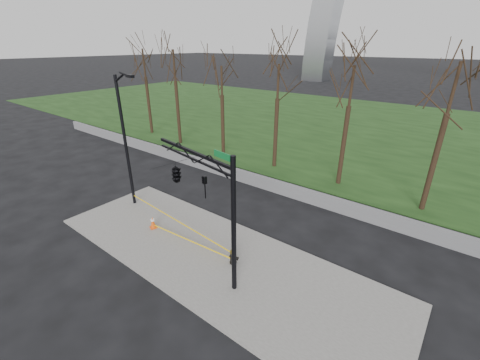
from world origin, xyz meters
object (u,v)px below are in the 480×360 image
Objects in this scene: traffic_signal_mast at (185,177)px; traffic_cone at (153,222)px; fire_hydrant at (233,256)px; street_light at (126,134)px.

traffic_cone is at bearing -175.05° from traffic_signal_mast.
fire_hydrant is 9.60m from street_light.
street_light is at bearing 169.07° from fire_hydrant.
traffic_signal_mast is (-2.15, -0.67, 3.67)m from fire_hydrant.
street_light is 1.37× the size of traffic_signal_mast.
fire_hydrant is 4.31m from traffic_signal_mast.
fire_hydrant is 0.10× the size of street_light.
traffic_cone is 0.09× the size of street_light.
traffic_cone is at bearing 177.74° from fire_hydrant.
traffic_signal_mast reaches higher than fire_hydrant.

